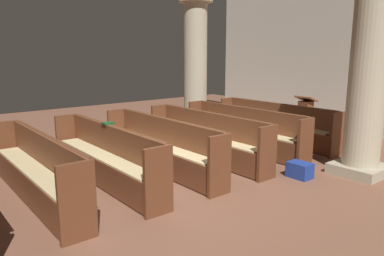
{
  "coord_description": "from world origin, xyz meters",
  "views": [
    {
      "loc": [
        4.66,
        -3.43,
        2.13
      ],
      "look_at": [
        -0.57,
        0.83,
        0.75
      ],
      "focal_mm": 34.42,
      "sensor_mm": 36.0,
      "label": 1
    }
  ],
  "objects": [
    {
      "name": "pillar_far_side",
      "position": [
        -3.15,
        3.05,
        1.94
      ],
      "size": [
        0.92,
        0.92,
        3.74
      ],
      "color": "tan",
      "rests_on": "ground"
    },
    {
      "name": "pew_row_2",
      "position": [
        -0.77,
        1.35,
        0.5
      ],
      "size": [
        3.25,
        0.47,
        0.94
      ],
      "color": "brown",
      "rests_on": "ground"
    },
    {
      "name": "lectern",
      "position": [
        -0.61,
        4.53,
        0.45
      ],
      "size": [
        0.48,
        0.45,
        1.08
      ],
      "color": "brown",
      "rests_on": "ground"
    },
    {
      "name": "pillar_aisle_side",
      "position": [
        1.66,
        2.89,
        1.94
      ],
      "size": [
        0.92,
        0.92,
        3.74
      ],
      "color": "tan",
      "rests_on": "ground"
    },
    {
      "name": "pew_row_4",
      "position": [
        -0.77,
        -0.85,
        0.5
      ],
      "size": [
        3.25,
        0.46,
        0.94
      ],
      "color": "brown",
      "rests_on": "ground"
    },
    {
      "name": "ground_plane",
      "position": [
        0.0,
        0.0,
        0.0
      ],
      "size": [
        19.2,
        19.2,
        0.0
      ],
      "primitive_type": "plane",
      "color": "brown"
    },
    {
      "name": "pew_row_1",
      "position": [
        -0.77,
        2.45,
        0.5
      ],
      "size": [
        3.25,
        0.46,
        0.94
      ],
      "color": "brown",
      "rests_on": "ground"
    },
    {
      "name": "back_wall",
      "position": [
        0.0,
        6.08,
        2.25
      ],
      "size": [
        10.0,
        0.16,
        4.5
      ],
      "primitive_type": "cube",
      "color": "beige",
      "rests_on": "ground"
    },
    {
      "name": "kneeler_box_blue",
      "position": [
        1.1,
        1.88,
        0.13
      ],
      "size": [
        0.4,
        0.29,
        0.27
      ],
      "primitive_type": "cube",
      "color": "navy",
      "rests_on": "ground"
    },
    {
      "name": "pew_row_0",
      "position": [
        -0.77,
        3.55,
        0.5
      ],
      "size": [
        3.25,
        0.46,
        0.94
      ],
      "color": "brown",
      "rests_on": "ground"
    },
    {
      "name": "pew_row_3",
      "position": [
        -0.77,
        0.25,
        0.5
      ],
      "size": [
        3.25,
        0.46,
        0.94
      ],
      "color": "brown",
      "rests_on": "ground"
    },
    {
      "name": "hymn_book",
      "position": [
        -0.99,
        -0.66,
        0.96
      ],
      "size": [
        0.15,
        0.18,
        0.03
      ],
      "primitive_type": "cube",
      "color": "#194723",
      "rests_on": "pew_row_4"
    },
    {
      "name": "pew_row_5",
      "position": [
        -0.77,
        -1.95,
        0.5
      ],
      "size": [
        3.25,
        0.47,
        0.94
      ],
      "color": "brown",
      "rests_on": "ground"
    }
  ]
}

